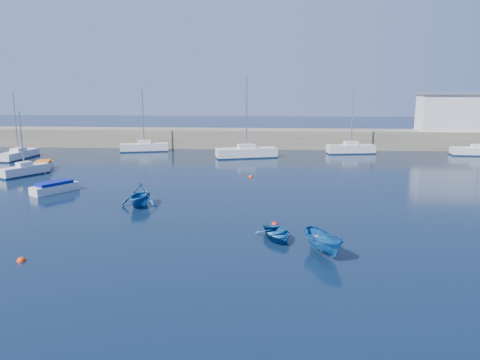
# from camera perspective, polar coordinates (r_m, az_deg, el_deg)

# --- Properties ---
(ground) EXTENTS (220.00, 220.00, 0.00)m
(ground) POSITION_cam_1_polar(r_m,az_deg,el_deg) (23.91, -6.74, -11.18)
(ground) COLOR black
(ground) RESTS_ON ground
(back_wall) EXTENTS (96.00, 4.50, 2.60)m
(back_wall) POSITION_cam_1_polar(r_m,az_deg,el_deg) (68.22, 0.22, 5.10)
(back_wall) COLOR #786F5B
(back_wall) RESTS_ON ground
(harbor_office) EXTENTS (10.00, 4.00, 5.00)m
(harbor_office) POSITION_cam_1_polar(r_m,az_deg,el_deg) (72.50, 24.84, 7.44)
(harbor_office) COLOR silver
(harbor_office) RESTS_ON back_wall
(sailboat_3) EXTENTS (3.58, 4.78, 6.47)m
(sailboat_3) POSITION_cam_1_polar(r_m,az_deg,el_deg) (52.18, -24.77, 1.09)
(sailboat_3) COLOR silver
(sailboat_3) RESTS_ON ground
(sailboat_4) EXTENTS (2.36, 6.29, 8.05)m
(sailboat_4) POSITION_cam_1_polar(r_m,az_deg,el_deg) (64.06, -25.36, 2.84)
(sailboat_4) COLOR silver
(sailboat_4) RESTS_ON ground
(sailboat_5) EXTENTS (6.60, 3.26, 8.41)m
(sailboat_5) POSITION_cam_1_polar(r_m,az_deg,el_deg) (65.44, -11.59, 3.96)
(sailboat_5) COLOR silver
(sailboat_5) RESTS_ON ground
(sailboat_6) EXTENTS (7.87, 4.20, 9.92)m
(sailboat_6) POSITION_cam_1_polar(r_m,az_deg,el_deg) (58.75, 0.79, 3.39)
(sailboat_6) COLOR silver
(sailboat_6) RESTS_ON ground
(sailboat_7) EXTENTS (6.46, 2.73, 8.35)m
(sailboat_7) POSITION_cam_1_polar(r_m,az_deg,el_deg) (63.91, 13.36, 3.73)
(sailboat_7) COLOR silver
(sailboat_7) RESTS_ON ground
(sailboat_8) EXTENTS (7.13, 2.42, 9.10)m
(sailboat_8) POSITION_cam_1_polar(r_m,az_deg,el_deg) (68.06, 27.18, 3.16)
(sailboat_8) COLOR silver
(sailboat_8) RESTS_ON ground
(motorboat_1) EXTENTS (3.34, 4.01, 0.96)m
(motorboat_1) POSITION_cam_1_polar(r_m,az_deg,el_deg) (43.23, -21.68, -0.84)
(motorboat_1) COLOR silver
(motorboat_1) RESTS_ON ground
(motorboat_2) EXTENTS (2.67, 4.72, 0.92)m
(motorboat_2) POSITION_cam_1_polar(r_m,az_deg,el_deg) (54.84, -23.01, 1.58)
(motorboat_2) COLOR silver
(motorboat_2) RESTS_ON ground
(dinghy_center) EXTENTS (3.03, 3.60, 0.64)m
(dinghy_center) POSITION_cam_1_polar(r_m,az_deg,el_deg) (28.53, 4.51, -6.57)
(dinghy_center) COLOR #155294
(dinghy_center) RESTS_ON ground
(dinghy_left) EXTENTS (3.25, 3.64, 1.75)m
(dinghy_left) POSITION_cam_1_polar(r_m,az_deg,el_deg) (36.48, -12.13, -1.80)
(dinghy_left) COLOR #155294
(dinghy_left) RESTS_ON ground
(dinghy_right) EXTENTS (2.52, 3.54, 1.28)m
(dinghy_right) POSITION_cam_1_polar(r_m,az_deg,el_deg) (26.31, 10.18, -7.60)
(dinghy_right) COLOR #155294
(dinghy_right) RESTS_ON ground
(buoy_0) EXTENTS (0.46, 0.46, 0.46)m
(buoy_0) POSITION_cam_1_polar(r_m,az_deg,el_deg) (27.73, -25.11, -8.95)
(buoy_0) COLOR red
(buoy_0) RESTS_ON ground
(buoy_1) EXTENTS (0.45, 0.45, 0.45)m
(buoy_1) POSITION_cam_1_polar(r_m,az_deg,el_deg) (31.32, 4.24, -5.49)
(buoy_1) COLOR red
(buoy_1) RESTS_ON ground
(buoy_3) EXTENTS (0.42, 0.42, 0.42)m
(buoy_3) POSITION_cam_1_polar(r_m,az_deg,el_deg) (46.78, 1.32, 0.36)
(buoy_3) COLOR red
(buoy_3) RESTS_ON ground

